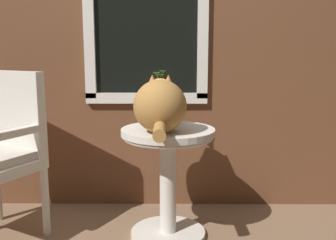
# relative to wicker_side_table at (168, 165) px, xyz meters

# --- Properties ---
(back_wall) EXTENTS (4.00, 0.07, 2.60)m
(back_wall) POSITION_rel_wicker_side_table_xyz_m (-0.25, 0.50, 0.87)
(back_wall) COLOR brown
(back_wall) RESTS_ON ground_plane
(wicker_side_table) EXTENTS (0.53, 0.53, 0.64)m
(wicker_side_table) POSITION_rel_wicker_side_table_xyz_m (0.00, 0.00, 0.00)
(wicker_side_table) COLOR silver
(wicker_side_table) RESTS_ON ground_plane
(cat) EXTENTS (0.29, 0.64, 0.30)m
(cat) POSITION_rel_wicker_side_table_xyz_m (-0.04, -0.08, 0.36)
(cat) COLOR #AD7A3D
(cat) RESTS_ON wicker_side_table
(pewter_vase_with_ivy) EXTENTS (0.15, 0.15, 0.32)m
(pewter_vase_with_ivy) POSITION_rel_wicker_side_table_xyz_m (-0.03, 0.15, 0.31)
(pewter_vase_with_ivy) COLOR #99999E
(pewter_vase_with_ivy) RESTS_ON wicker_side_table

